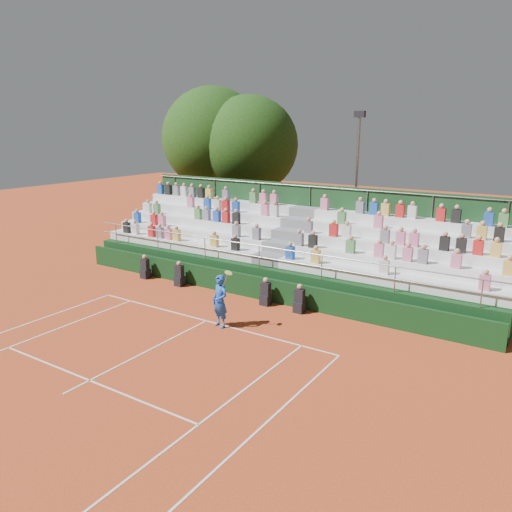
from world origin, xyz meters
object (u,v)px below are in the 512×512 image
Objects in this scene: floodlight_mast at (357,173)px; tennis_player at (220,301)px; tree_west at (213,139)px; tree_east at (249,145)px.

tennis_player is at bearing -89.76° from floodlight_mast.
floodlight_mast is (10.49, -0.53, -1.71)m from tree_west.
tennis_player is 16.48m from tree_east.
tree_east is at bearing 4.60° from tree_west.
tree_east reaches higher than floodlight_mast.
tree_east is (-7.78, 13.63, 5.01)m from tennis_player.
tree_west is 10.64m from floodlight_mast.
tree_east is 7.88m from floodlight_mast.
tree_west reaches higher than floodlight_mast.
tree_west is 1.07× the size of tree_east.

